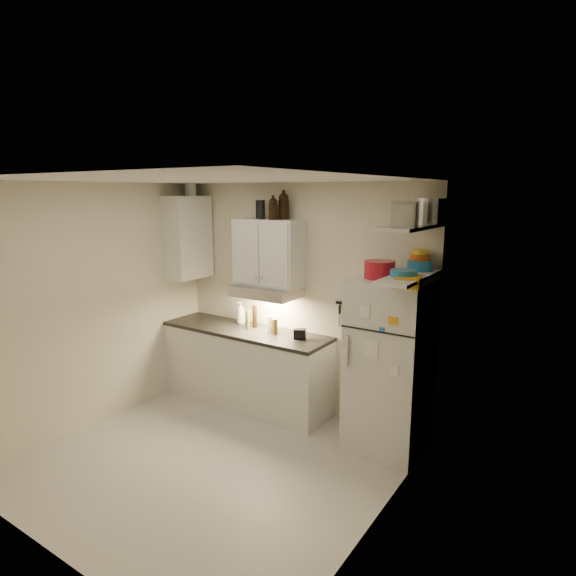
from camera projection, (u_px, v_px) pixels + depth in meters
The scene contains 36 objects.
floor at pixel (213, 463), 4.53m from camera, with size 3.20×3.00×0.02m, color #B9B4AB.
ceiling at pixel (204, 178), 4.02m from camera, with size 3.20×3.00×0.02m, color white.
back_wall at pixel (299, 298), 5.51m from camera, with size 3.20×0.02×2.60m, color beige.
left_wall at pixel (97, 306), 5.15m from camera, with size 0.02×3.00×2.60m, color beige.
right_wall at pixel (378, 364), 3.40m from camera, with size 0.02×3.00×2.60m, color beige.
base_cabinet at pixel (246, 368), 5.72m from camera, with size 2.10×0.60×0.88m, color silver.
countertop at pixel (245, 331), 5.63m from camera, with size 2.10×0.62×0.04m, color black.
upper_cabinet at pixel (269, 253), 5.43m from camera, with size 0.80×0.33×0.75m, color silver.
side_cabinet at pixel (187, 237), 5.91m from camera, with size 0.33×0.55×1.00m, color silver.
range_hood at pixel (266, 291), 5.46m from camera, with size 0.76×0.46×0.12m, color silver.
fridge at pixel (389, 366), 4.63m from camera, with size 0.70×0.68×1.70m, color silver.
shelf_hi at pixel (412, 227), 4.15m from camera, with size 0.30×0.95×0.03m, color silver.
shelf_lo at pixel (409, 277), 4.24m from camera, with size 0.30×0.95×0.03m, color silver.
knife_strip at pixel (354, 305), 5.10m from camera, with size 0.42×0.02×0.03m, color black.
dutch_oven at pixel (379, 270), 4.50m from camera, with size 0.29×0.29×0.17m, color #A41322.
book_stack at pixel (408, 281), 4.12m from camera, with size 0.21×0.27×0.09m, color orange.
spice_jar at pixel (398, 275), 4.41m from camera, with size 0.06×0.06×0.09m, color silver.
stock_pot at pixel (432, 211), 4.38m from camera, with size 0.32×0.32×0.23m, color silver.
tin_a at pixel (405, 213), 4.07m from camera, with size 0.21×0.19×0.21m, color #AAAAAD.
tin_b at pixel (405, 215), 3.86m from camera, with size 0.19×0.19×0.19m, color #AAAAAD.
bowl_teal at pixel (420, 266), 4.49m from camera, with size 0.23×0.23×0.09m, color #1D6CA0.
bowl_orange at pixel (420, 257), 4.51m from camera, with size 0.19×0.19×0.06m, color #C94F12.
bowl_yellow at pixel (420, 252), 4.50m from camera, with size 0.15×0.15×0.05m, color gold.
plates at pixel (404, 273), 4.18m from camera, with size 0.23×0.23×0.06m, color #1D6CA0.
growler_a at pixel (273, 208), 5.22m from camera, with size 0.10×0.10×0.24m, color black, non-canonical shape.
growler_b at pixel (284, 206), 5.28m from camera, with size 0.12×0.12×0.30m, color black, non-canonical shape.
thermos_a at pixel (262, 210), 5.30m from camera, with size 0.07×0.07×0.21m, color black.
thermos_b at pixel (259, 209), 5.46m from camera, with size 0.07×0.07×0.20m, color black.
side_jar at pixel (190, 188), 5.87m from camera, with size 0.14×0.14×0.18m, color silver.
soap_bottle at pixel (241, 312), 5.83m from camera, with size 0.12×0.12×0.31m, color silver.
pepper_mill at pixel (275, 327), 5.41m from camera, with size 0.05×0.05×0.18m, color brown.
oil_bottle at pixel (248, 320), 5.60m from camera, with size 0.04×0.04×0.23m, color #405B16.
vinegar_bottle at pixel (255, 316), 5.68m from camera, with size 0.06×0.06×0.27m, color black.
clear_bottle at pixel (270, 324), 5.48m from camera, with size 0.06×0.06×0.19m, color silver.
red_jar at pixel (274, 325), 5.50m from camera, with size 0.08×0.08×0.16m, color #A41322.
caddy at pixel (300, 334), 5.25m from camera, with size 0.13×0.09×0.11m, color black.
Camera 1 is at (2.87, -3.04, 2.49)m, focal length 30.00 mm.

